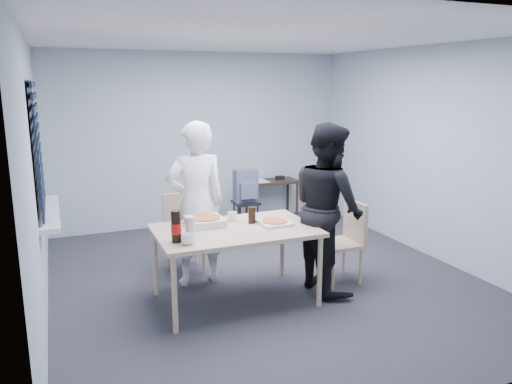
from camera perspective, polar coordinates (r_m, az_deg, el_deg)
name	(u,v)px	position (r m, az deg, el deg)	size (l,w,h in m)	color
room	(40,158)	(5.27, -23.42, 3.63)	(5.00, 5.00, 5.00)	#2A2A2F
dining_table	(235,234)	(4.92, -2.41, -4.84)	(1.55, 0.98, 0.76)	tan
chair_far	(183,226)	(5.88, -8.32, -3.90)	(0.42, 0.42, 0.89)	tan
chair_right	(346,236)	(5.56, 10.30, -4.95)	(0.42, 0.42, 0.89)	tan
person_white	(196,204)	(5.36, -6.85, -1.37)	(0.65, 0.42, 1.77)	white
person_black	(328,207)	(5.22, 8.19, -1.76)	(0.86, 0.47, 1.77)	black
side_table	(268,185)	(7.91, 1.38, 0.75)	(0.95, 0.42, 0.63)	#322318
stool	(246,209)	(7.21, -1.19, -1.92)	(0.34, 0.34, 0.48)	black
backpack	(246,186)	(7.12, -1.16, 0.68)	(0.33, 0.24, 0.46)	slate
pizza_box_a	(205,221)	(5.01, -5.84, -3.34)	(0.36, 0.36, 0.09)	silver
pizza_box_b	(275,222)	(5.03, 2.16, -3.50)	(0.30, 0.30, 0.04)	silver
mug_a	(188,239)	(4.46, -7.78, -5.33)	(0.12, 0.12, 0.10)	white
mug_b	(232,216)	(5.15, -2.71, -2.81)	(0.10, 0.10, 0.09)	white
cola_glass	(252,215)	(5.06, -0.47, -2.66)	(0.08, 0.08, 0.17)	black
soda_bottle	(176,227)	(4.50, -9.12, -3.98)	(0.09, 0.09, 0.29)	black
plastic_cups	(191,228)	(4.56, -7.49, -4.15)	(0.09, 0.09, 0.22)	silver
rubber_band	(268,232)	(4.77, 1.43, -4.60)	(0.05, 0.05, 0.00)	red
papers	(259,181)	(7.85, 0.34, 1.27)	(0.25, 0.34, 0.01)	white
black_box	(280,178)	(8.00, 2.76, 1.65)	(0.13, 0.09, 0.05)	black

